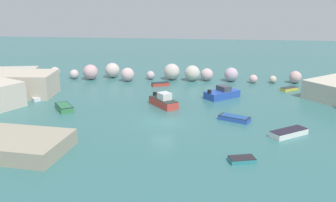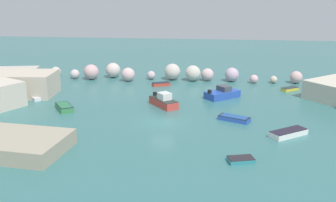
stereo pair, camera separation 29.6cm
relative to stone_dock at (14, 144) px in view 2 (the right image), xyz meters
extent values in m
plane|color=#356C6C|center=(12.78, 9.87, -0.74)|extent=(160.00, 160.00, 0.00)
cube|color=#BCB3A6|center=(-13.74, 24.81, 0.63)|extent=(9.26, 5.80, 2.76)
cube|color=beige|center=(-8.63, 19.48, 0.92)|extent=(9.13, 6.61, 3.32)
sphere|color=beige|center=(-9.02, 31.68, 0.15)|extent=(1.79, 1.79, 1.79)
sphere|color=beige|center=(-5.24, 30.82, 0.05)|extent=(1.59, 1.59, 1.59)
sphere|color=#D2A4A6|center=(-2.26, 30.63, 0.53)|extent=(2.55, 2.55, 2.55)
sphere|color=beige|center=(1.06, 32.56, 0.53)|extent=(2.56, 2.56, 2.56)
sphere|color=beige|center=(4.28, 30.08, 0.39)|extent=(2.26, 2.26, 2.26)
sphere|color=#C4ADB2|center=(7.90, 31.85, -0.03)|extent=(1.43, 1.43, 1.43)
sphere|color=beige|center=(11.52, 32.06, 0.62)|extent=(2.74, 2.74, 2.74)
sphere|color=beige|center=(15.03, 31.56, 0.56)|extent=(2.61, 2.61, 2.61)
sphere|color=beige|center=(17.48, 31.97, 0.30)|extent=(2.09, 2.09, 2.09)
sphere|color=#C1A7BB|center=(21.52, 31.89, 0.41)|extent=(2.32, 2.32, 2.32)
sphere|color=beige|center=(25.10, 31.02, -0.05)|extent=(1.39, 1.39, 1.39)
sphere|color=beige|center=(28.30, 31.40, -0.14)|extent=(1.21, 1.21, 1.21)
sphere|color=#D0A8A8|center=(31.91, 31.72, 0.26)|extent=(2.02, 2.02, 2.02)
cube|color=tan|center=(0.00, 0.00, 0.00)|extent=(10.29, 7.43, 1.49)
cube|color=#2D52B5|center=(21.02, 11.44, -0.51)|extent=(3.89, 2.86, 0.46)
cube|color=#1E272D|center=(21.02, 11.44, -0.25)|extent=(3.81, 2.80, 0.06)
cube|color=#234C93|center=(21.02, 11.44, -0.24)|extent=(3.30, 2.43, 0.08)
cube|color=red|center=(10.18, 27.62, -0.52)|extent=(3.03, 2.25, 0.45)
cube|color=#1C2431|center=(10.18, 27.62, -0.27)|extent=(2.97, 2.21, 0.06)
cube|color=#39824A|center=(-0.28, 13.18, -0.45)|extent=(3.32, 3.77, 0.60)
cube|color=#1B2937|center=(-0.28, 13.18, -0.12)|extent=(3.25, 3.70, 0.06)
cube|color=#2D7047|center=(-0.28, 13.18, -0.11)|extent=(2.82, 3.21, 0.08)
cube|color=teal|center=(21.09, 0.10, -0.56)|extent=(2.54, 1.87, 0.37)
cube|color=#252228|center=(21.09, 0.10, -0.35)|extent=(2.49, 1.83, 0.06)
cube|color=white|center=(26.41, 7.15, -0.46)|extent=(4.30, 3.72, 0.58)
cube|color=#241E2D|center=(26.41, 7.15, -0.14)|extent=(4.21, 3.64, 0.06)
cube|color=#CA4037|center=(12.07, 16.22, -0.27)|extent=(4.29, 4.74, 0.95)
cube|color=#252E2A|center=(12.07, 16.22, 0.24)|extent=(4.20, 4.65, 0.06)
cube|color=silver|center=(12.23, 16.01, 0.68)|extent=(2.04, 2.07, 0.94)
cube|color=black|center=(10.70, 17.92, 0.46)|extent=(0.57, 0.56, 0.50)
cube|color=#284DB2|center=(19.79, 21.32, -0.25)|extent=(5.25, 4.94, 0.99)
cube|color=#3F444C|center=(20.01, 21.51, 0.61)|extent=(2.21, 2.26, 0.73)
cube|color=black|center=(18.02, 19.81, 0.50)|extent=(0.56, 0.57, 0.50)
cube|color=gold|center=(30.10, 26.82, -0.54)|extent=(2.85, 2.46, 0.41)
cube|color=#252F36|center=(30.10, 26.82, -0.31)|extent=(2.79, 2.41, 0.06)
cube|color=white|center=(-6.84, 18.13, -0.50)|extent=(4.40, 4.06, 0.49)
camera|label=1|loc=(18.09, -31.64, 13.83)|focal=41.05mm
camera|label=2|loc=(18.38, -31.61, 13.83)|focal=41.05mm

